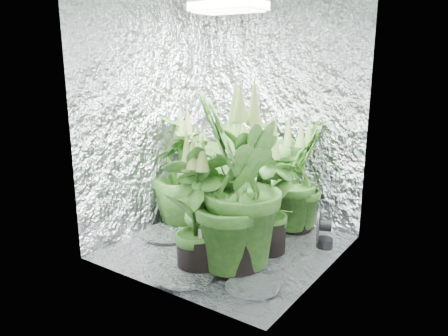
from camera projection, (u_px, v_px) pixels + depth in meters
ground at (228, 247)px, 3.50m from camera, size 1.60×1.60×0.00m
walls at (228, 123)px, 3.25m from camera, size 1.62×1.62×2.00m
grow_lamp at (228, 5)px, 3.05m from camera, size 0.50×0.30×0.22m
plant_a at (204, 173)px, 4.18m from camera, size 0.73×0.73×0.85m
plant_b at (268, 195)px, 3.31m from camera, size 0.63×0.63×1.01m
plant_c at (297, 180)px, 3.74m from camera, size 0.61×0.61×0.99m
plant_d at (183, 172)px, 3.86m from camera, size 0.77×0.77×1.08m
plant_e at (237, 187)px, 3.42m from camera, size 0.93×0.93×1.04m
plant_f at (197, 210)px, 3.01m from camera, size 0.67×0.67×1.00m
plant_g at (237, 186)px, 2.94m from camera, size 0.70×0.70×1.35m
circulation_fan at (322, 230)px, 3.46m from camera, size 0.17×0.28×0.33m
plant_label at (202, 234)px, 2.99m from camera, size 0.05×0.04×0.07m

